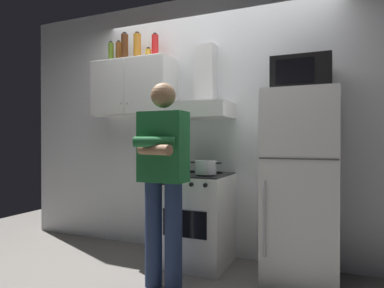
{
  "coord_description": "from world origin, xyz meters",
  "views": [
    {
      "loc": [
        1.17,
        -2.72,
        1.18
      ],
      "look_at": [
        0.0,
        0.0,
        1.15
      ],
      "focal_mm": 31.43,
      "sensor_mm": 36.0,
      "label": 1
    }
  ],
  "objects_px": {
    "bottle_beer_brown": "(119,52)",
    "stove_oven": "(197,218)",
    "bottle_spice_jar": "(148,54)",
    "bottle_soda_red": "(155,47)",
    "refrigerator": "(301,185)",
    "range_hood": "(202,99)",
    "person_standing": "(163,176)",
    "bottle_olive_oil": "(111,53)",
    "bottle_rum_dark": "(125,47)",
    "upper_cabinet": "(134,88)",
    "bottle_liquor_amber": "(137,46)",
    "microwave": "(302,75)",
    "cooking_pot": "(206,167)"
  },
  "relations": [
    {
      "from": "upper_cabinet",
      "to": "bottle_rum_dark",
      "type": "relative_size",
      "value": 2.93
    },
    {
      "from": "bottle_olive_oil",
      "to": "bottle_soda_red",
      "type": "height_order",
      "value": "bottle_soda_red"
    },
    {
      "from": "person_standing",
      "to": "bottle_liquor_amber",
      "type": "relative_size",
      "value": 5.64
    },
    {
      "from": "bottle_beer_brown",
      "to": "bottle_soda_red",
      "type": "bearing_deg",
      "value": 0.72
    },
    {
      "from": "bottle_spice_jar",
      "to": "bottle_rum_dark",
      "type": "bearing_deg",
      "value": -168.48
    },
    {
      "from": "cooking_pot",
      "to": "bottle_spice_jar",
      "type": "relative_size",
      "value": 2.29
    },
    {
      "from": "bottle_beer_brown",
      "to": "stove_oven",
      "type": "bearing_deg",
      "value": -8.59
    },
    {
      "from": "bottle_rum_dark",
      "to": "range_hood",
      "type": "bearing_deg",
      "value": 1.71
    },
    {
      "from": "stove_oven",
      "to": "bottle_beer_brown",
      "type": "relative_size",
      "value": 3.57
    },
    {
      "from": "person_standing",
      "to": "bottle_liquor_amber",
      "type": "distance_m",
      "value": 1.62
    },
    {
      "from": "microwave",
      "to": "bottle_liquor_amber",
      "type": "relative_size",
      "value": 1.65
    },
    {
      "from": "bottle_soda_red",
      "to": "person_standing",
      "type": "bearing_deg",
      "value": -56.65
    },
    {
      "from": "refrigerator",
      "to": "person_standing",
      "type": "height_order",
      "value": "person_standing"
    },
    {
      "from": "refrigerator",
      "to": "bottle_rum_dark",
      "type": "height_order",
      "value": "bottle_rum_dark"
    },
    {
      "from": "range_hood",
      "to": "bottle_beer_brown",
      "type": "xyz_separation_m",
      "value": [
        -1.01,
        0.03,
        0.57
      ]
    },
    {
      "from": "stove_oven",
      "to": "bottle_spice_jar",
      "type": "distance_m",
      "value": 1.8
    },
    {
      "from": "bottle_liquor_amber",
      "to": "person_standing",
      "type": "bearing_deg",
      "value": -45.72
    },
    {
      "from": "person_standing",
      "to": "bottle_beer_brown",
      "type": "relative_size",
      "value": 6.7
    },
    {
      "from": "refrigerator",
      "to": "stove_oven",
      "type": "bearing_deg",
      "value": -179.96
    },
    {
      "from": "cooking_pot",
      "to": "bottle_spice_jar",
      "type": "distance_m",
      "value": 1.42
    },
    {
      "from": "range_hood",
      "to": "microwave",
      "type": "relative_size",
      "value": 1.56
    },
    {
      "from": "microwave",
      "to": "bottle_beer_brown",
      "type": "xyz_separation_m",
      "value": [
        -1.96,
        0.13,
        0.43
      ]
    },
    {
      "from": "cooking_pot",
      "to": "refrigerator",
      "type": "bearing_deg",
      "value": 8.32
    },
    {
      "from": "bottle_beer_brown",
      "to": "upper_cabinet",
      "type": "bearing_deg",
      "value": -7.41
    },
    {
      "from": "stove_oven",
      "to": "bottle_soda_red",
      "type": "bearing_deg",
      "value": 163.98
    },
    {
      "from": "upper_cabinet",
      "to": "bottle_liquor_amber",
      "type": "relative_size",
      "value": 3.1
    },
    {
      "from": "microwave",
      "to": "refrigerator",
      "type": "bearing_deg",
      "value": -89.1
    },
    {
      "from": "bottle_soda_red",
      "to": "refrigerator",
      "type": "bearing_deg",
      "value": -6.0
    },
    {
      "from": "upper_cabinet",
      "to": "bottle_olive_oil",
      "type": "height_order",
      "value": "bottle_olive_oil"
    },
    {
      "from": "bottle_spice_jar",
      "to": "bottle_soda_red",
      "type": "relative_size",
      "value": 0.47
    },
    {
      "from": "range_hood",
      "to": "refrigerator",
      "type": "relative_size",
      "value": 0.47
    },
    {
      "from": "stove_oven",
      "to": "refrigerator",
      "type": "height_order",
      "value": "refrigerator"
    },
    {
      "from": "upper_cabinet",
      "to": "bottle_olive_oil",
      "type": "xyz_separation_m",
      "value": [
        -0.3,
        0.0,
        0.41
      ]
    },
    {
      "from": "range_hood",
      "to": "person_standing",
      "type": "height_order",
      "value": "range_hood"
    },
    {
      "from": "bottle_spice_jar",
      "to": "bottle_rum_dark",
      "type": "height_order",
      "value": "bottle_rum_dark"
    },
    {
      "from": "person_standing",
      "to": "cooking_pot",
      "type": "height_order",
      "value": "person_standing"
    },
    {
      "from": "stove_oven",
      "to": "microwave",
      "type": "relative_size",
      "value": 1.82
    },
    {
      "from": "bottle_liquor_amber",
      "to": "stove_oven",
      "type": "bearing_deg",
      "value": -7.66
    },
    {
      "from": "stove_oven",
      "to": "bottle_rum_dark",
      "type": "bearing_deg",
      "value": 173.66
    },
    {
      "from": "upper_cabinet",
      "to": "bottle_rum_dark",
      "type": "xyz_separation_m",
      "value": [
        -0.1,
        -0.03,
        0.45
      ]
    },
    {
      "from": "range_hood",
      "to": "bottle_rum_dark",
      "type": "bearing_deg",
      "value": -178.29
    },
    {
      "from": "stove_oven",
      "to": "bottle_liquor_amber",
      "type": "bearing_deg",
      "value": 172.34
    },
    {
      "from": "stove_oven",
      "to": "person_standing",
      "type": "xyz_separation_m",
      "value": [
        -0.05,
        -0.61,
        0.47
      ]
    },
    {
      "from": "bottle_soda_red",
      "to": "bottle_beer_brown",
      "type": "distance_m",
      "value": 0.46
    },
    {
      "from": "refrigerator",
      "to": "bottle_spice_jar",
      "type": "height_order",
      "value": "bottle_spice_jar"
    },
    {
      "from": "bottle_olive_oil",
      "to": "bottle_rum_dark",
      "type": "distance_m",
      "value": 0.21
    },
    {
      "from": "bottle_rum_dark",
      "to": "bottle_olive_oil",
      "type": "bearing_deg",
      "value": 171.71
    },
    {
      "from": "upper_cabinet",
      "to": "bottle_liquor_amber",
      "type": "height_order",
      "value": "bottle_liquor_amber"
    },
    {
      "from": "cooking_pot",
      "to": "bottle_rum_dark",
      "type": "xyz_separation_m",
      "value": [
        -1.03,
        0.22,
        1.26
      ]
    },
    {
      "from": "bottle_beer_brown",
      "to": "bottle_rum_dark",
      "type": "distance_m",
      "value": 0.13
    }
  ]
}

